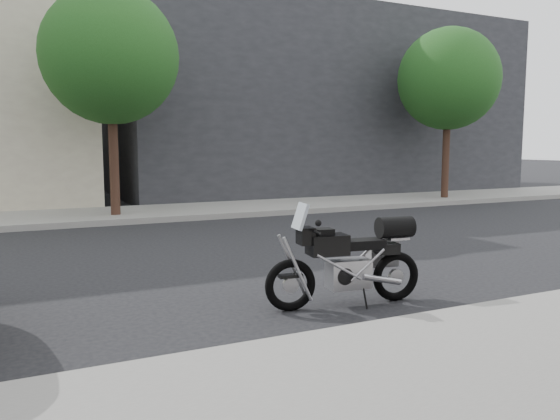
{
  "coord_description": "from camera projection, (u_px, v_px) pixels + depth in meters",
  "views": [
    {
      "loc": [
        4.2,
        8.45,
        1.92
      ],
      "look_at": [
        0.48,
        0.67,
        0.9
      ],
      "focal_mm": 35.0,
      "sensor_mm": 36.0,
      "label": 1
    }
  ],
  "objects": [
    {
      "name": "ground",
      "position": [
        288.0,
        255.0,
        9.59
      ],
      "size": [
        120.0,
        120.0,
        0.0
      ],
      "primitive_type": "plane",
      "color": "black",
      "rests_on": "ground"
    },
    {
      "name": "far_sidewalk",
      "position": [
        186.0,
        211.0,
        15.41
      ],
      "size": [
        44.0,
        3.0,
        0.15
      ],
      "primitive_type": "cube",
      "color": "gray",
      "rests_on": "ground"
    },
    {
      "name": "far_building_dark",
      "position": [
        294.0,
        110.0,
        24.27
      ],
      "size": [
        16.0,
        11.0,
        7.0
      ],
      "color": "#27282C",
      "rests_on": "ground"
    },
    {
      "name": "street_tree_left",
      "position": [
        448.0,
        79.0,
        18.34
      ],
      "size": [
        3.4,
        3.4,
        5.7
      ],
      "color": "#3D261B",
      "rests_on": "far_sidewalk"
    },
    {
      "name": "street_tree_mid",
      "position": [
        110.0,
        56.0,
        13.63
      ],
      "size": [
        3.4,
        3.4,
        5.7
      ],
      "color": "#3D261B",
      "rests_on": "far_sidewalk"
    },
    {
      "name": "motorcycle",
      "position": [
        354.0,
        260.0,
        6.59
      ],
      "size": [
        2.0,
        0.65,
        1.27
      ],
      "rotation": [
        0.0,
        0.0,
        -0.13
      ],
      "color": "black",
      "rests_on": "ground"
    }
  ]
}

